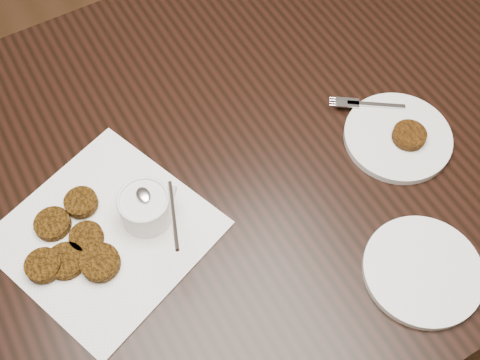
% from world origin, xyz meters
% --- Properties ---
extents(floor, '(4.00, 4.00, 0.00)m').
position_xyz_m(floor, '(0.00, 0.00, 0.00)').
color(floor, '#502F1B').
rests_on(floor, ground).
extents(table, '(1.46, 0.94, 0.75)m').
position_xyz_m(table, '(0.08, 0.12, 0.38)').
color(table, black).
rests_on(table, floor).
extents(napkin, '(0.38, 0.38, 0.00)m').
position_xyz_m(napkin, '(-0.23, 0.09, 0.75)').
color(napkin, white).
rests_on(napkin, table).
extents(sauce_ramekin, '(0.13, 0.13, 0.12)m').
position_xyz_m(sauce_ramekin, '(-0.15, 0.08, 0.81)').
color(sauce_ramekin, silver).
rests_on(sauce_ramekin, napkin).
extents(patty_cluster, '(0.22, 0.22, 0.02)m').
position_xyz_m(patty_cluster, '(-0.28, 0.09, 0.76)').
color(patty_cluster, '#663D0D').
rests_on(patty_cluster, napkin).
extents(plate_with_patty, '(0.26, 0.26, 0.03)m').
position_xyz_m(plate_with_patty, '(0.29, 0.00, 0.76)').
color(plate_with_patty, silver).
rests_on(plate_with_patty, table).
extents(plate_empty, '(0.23, 0.23, 0.01)m').
position_xyz_m(plate_empty, '(0.17, -0.21, 0.76)').
color(plate_empty, white).
rests_on(plate_empty, table).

